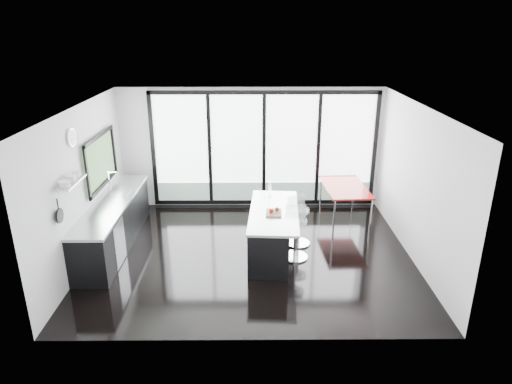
{
  "coord_description": "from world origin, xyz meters",
  "views": [
    {
      "loc": [
        0.04,
        -7.71,
        4.15
      ],
      "look_at": [
        0.1,
        0.3,
        1.15
      ],
      "focal_mm": 32.0,
      "sensor_mm": 36.0,
      "label": 1
    }
  ],
  "objects_px": {
    "island": "(270,231)",
    "bar_stool_far": "(298,227)",
    "red_table": "(344,204)",
    "bar_stool_near": "(295,239)"
  },
  "relations": [
    {
      "from": "bar_stool_near",
      "to": "bar_stool_far",
      "type": "distance_m",
      "value": 0.58
    },
    {
      "from": "bar_stool_near",
      "to": "bar_stool_far",
      "type": "bearing_deg",
      "value": 82.39
    },
    {
      "from": "red_table",
      "to": "bar_stool_near",
      "type": "bearing_deg",
      "value": -125.91
    },
    {
      "from": "bar_stool_near",
      "to": "bar_stool_far",
      "type": "xyz_separation_m",
      "value": [
        0.11,
        0.56,
        -0.01
      ]
    },
    {
      "from": "island",
      "to": "red_table",
      "type": "xyz_separation_m",
      "value": [
        1.68,
        1.46,
        -0.03
      ]
    },
    {
      "from": "bar_stool_far",
      "to": "red_table",
      "type": "bearing_deg",
      "value": 28.46
    },
    {
      "from": "bar_stool_near",
      "to": "bar_stool_far",
      "type": "height_order",
      "value": "bar_stool_near"
    },
    {
      "from": "red_table",
      "to": "island",
      "type": "bearing_deg",
      "value": -139.09
    },
    {
      "from": "island",
      "to": "red_table",
      "type": "distance_m",
      "value": 2.23
    },
    {
      "from": "island",
      "to": "bar_stool_far",
      "type": "relative_size",
      "value": 2.88
    }
  ]
}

